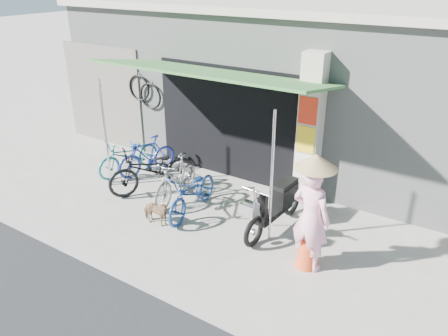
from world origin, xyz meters
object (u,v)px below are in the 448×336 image
Objects in this scene: bike_black at (152,170)px; moped at (276,205)px; bike_blue at (147,156)px; bike_navy at (193,193)px; street_dog at (155,213)px; bike_silver at (176,179)px; bike_teal at (129,156)px; nun at (311,214)px.

bike_black is 2.85m from moped.
bike_blue is 0.79× the size of moped.
street_dog is at bearing -120.76° from bike_navy.
bike_silver is at bearing 25.66° from bike_black.
bike_teal is 1.05× the size of bike_silver.
street_dog is (0.28, -0.98, -0.21)m from bike_silver.
moped reaches higher than bike_black.
bike_silver is 2.55× the size of street_dog.
moped is (2.18, 0.12, 0.01)m from bike_silver.
street_dog is (-0.33, -0.73, -0.18)m from bike_navy.
bike_silver reaches higher than street_dog.
nun is at bearing -87.30° from street_dog.
bike_silver is at bearing 11.02° from street_dog.
bike_blue is at bearing 167.88° from bike_black.
bike_black is 1.13× the size of bike_navy.
bike_navy is 0.82m from street_dog.
nun is at bearing -14.78° from bike_navy.
bike_black is at bearing -174.14° from moped.
bike_navy is 0.90× the size of moped.
bike_silver is 1.04m from street_dog.
bike_teal is 0.87× the size of bike_black.
bike_navy is at bearing -29.17° from bike_silver.
bike_blue is 3.58m from moped.
nun is (2.84, 0.38, 0.69)m from street_dog.
bike_blue is at bearing 175.82° from moped.
street_dog is 2.20m from moped.
bike_black is 0.97× the size of nun.
bike_black is 1.41m from street_dog.
nun is (2.51, -0.35, 0.50)m from bike_navy.
bike_teal is 1.11× the size of bike_blue.
bike_blue is 4.67m from nun.
nun is (4.48, -1.24, 0.50)m from bike_blue.
bike_teal is 0.85× the size of nun.
bike_blue is at bearing -5.55° from nun.
bike_black reaches higher than bike_navy.
bike_blue is 2.31m from street_dog.
nun is at bearing -17.96° from bike_silver.
bike_black is at bearing 169.63° from bike_silver.
nun reaches higher than bike_blue.
moped is at bearing 30.54° from bike_black.
bike_navy is at bearing -6.61° from bike_teal.
bike_black is 3.08× the size of street_dog.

